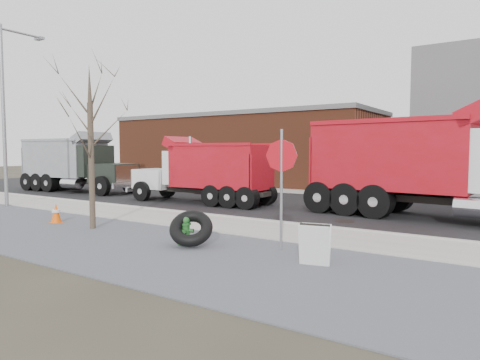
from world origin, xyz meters
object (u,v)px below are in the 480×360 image
Objects in this scene: stop_sign at (281,169)px; dump_truck_red_a at (432,163)px; dump_truck_red_b at (205,170)px; truck_tire at (191,228)px; sandwich_board at (315,244)px; dump_truck_grey at (75,162)px; fire_hydrant at (186,232)px.

dump_truck_red_a is (2.24, 7.30, -0.00)m from stop_sign.
dump_truck_red_b is (-9.75, -0.84, -0.46)m from dump_truck_red_a.
sandwich_board is (3.43, 0.05, -0.01)m from truck_tire.
sandwich_board is 0.12× the size of dump_truck_grey.
dump_truck_grey reaches higher than stop_sign.
dump_truck_grey is at bearing -172.27° from dump_truck_red_a.
truck_tire is at bearing -112.07° from dump_truck_red_a.
sandwich_board is at bearing -21.05° from stop_sign.
stop_sign reaches higher than truck_tire.
stop_sign is 18.81m from dump_truck_grey.
sandwich_board is at bearing -19.81° from fire_hydrant.
dump_truck_red_b is at bearing 125.96° from truck_tire.
truck_tire is 0.20× the size of dump_truck_red_b.
stop_sign is at bearing 1.08° from fire_hydrant.
dump_truck_red_a is at bearing 86.63° from stop_sign.
truck_tire is at bearing -33.71° from fire_hydrant.
dump_truck_red_b is (-5.14, 7.35, 1.23)m from fire_hydrant.
stop_sign is 9.91m from dump_truck_red_b.
fire_hydrant is 17.05m from dump_truck_grey.
dump_truck_red_a reaches higher than sandwich_board.
truck_tire is at bearing 168.39° from sandwich_board.
sandwich_board is 0.12× the size of dump_truck_red_b.
sandwich_board is 11.53m from dump_truck_red_b.
sandwich_board is at bearing 137.76° from dump_truck_red_b.
dump_truck_red_a is 19.85m from dump_truck_grey.
dump_truck_red_a reaches higher than dump_truck_red_b.
fire_hydrant is at bearing -145.49° from stop_sign.
dump_truck_red_b is 0.94× the size of dump_truck_grey.
sandwich_board is at bearing -90.71° from dump_truck_red_a.
dump_truck_red_a reaches higher than dump_truck_grey.
sandwich_board is (3.67, -0.01, 0.12)m from fire_hydrant.
sandwich_board is at bearing 0.88° from truck_tire.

